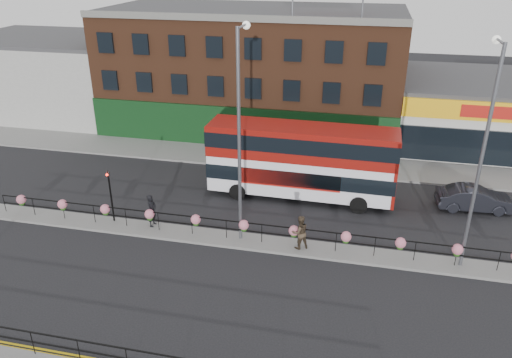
% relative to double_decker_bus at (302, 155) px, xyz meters
% --- Properties ---
extents(ground, '(120.00, 120.00, 0.00)m').
position_rel_double_decker_bus_xyz_m(ground, '(-2.23, -6.25, -2.94)').
color(ground, black).
rests_on(ground, ground).
extents(north_pavement, '(60.00, 4.00, 0.15)m').
position_rel_double_decker_bus_xyz_m(north_pavement, '(-2.23, 5.75, -2.87)').
color(north_pavement, slate).
rests_on(north_pavement, ground).
extents(median, '(60.00, 1.60, 0.15)m').
position_rel_double_decker_bus_xyz_m(median, '(-2.23, -6.25, -2.87)').
color(median, slate).
rests_on(median, ground).
extents(brick_building, '(25.00, 12.21, 10.30)m').
position_rel_double_decker_bus_xyz_m(brick_building, '(-6.23, 13.71, 2.18)').
color(brick_building, brown).
rests_on(brick_building, ground).
extents(supermarket, '(15.00, 12.25, 5.30)m').
position_rel_double_decker_bus_xyz_m(supermarket, '(13.77, 13.65, -0.29)').
color(supermarket, silver).
rests_on(supermarket, ground).
extents(warehouse_west, '(15.50, 12.00, 7.30)m').
position_rel_double_decker_bus_xyz_m(warehouse_west, '(-26.48, 13.75, 0.71)').
color(warehouse_west, '#A7A6A2').
rests_on(warehouse_west, ground).
extents(median_railing, '(30.04, 0.56, 1.23)m').
position_rel_double_decker_bus_xyz_m(median_railing, '(-2.23, -6.25, -1.90)').
color(median_railing, black).
rests_on(median_railing, median).
extents(south_railing, '(20.04, 0.05, 1.12)m').
position_rel_double_decker_bus_xyz_m(south_railing, '(-4.23, -16.35, -1.98)').
color(south_railing, black).
rests_on(south_railing, south_pavement).
extents(double_decker_bus, '(11.87, 3.12, 4.79)m').
position_rel_double_decker_bus_xyz_m(double_decker_bus, '(0.00, 0.00, 0.00)').
color(double_decker_bus, white).
rests_on(double_decker_bus, ground).
extents(car, '(2.32, 4.79, 1.49)m').
position_rel_double_decker_bus_xyz_m(car, '(10.72, 0.63, -2.19)').
color(car, '#202129').
rests_on(car, ground).
extents(pedestrian_a, '(0.77, 0.56, 1.95)m').
position_rel_double_decker_bus_xyz_m(pedestrian_a, '(-7.77, -5.85, -1.82)').
color(pedestrian_a, black).
rests_on(pedestrian_a, median).
extents(pedestrian_b, '(1.54, 1.52, 1.90)m').
position_rel_double_decker_bus_xyz_m(pedestrian_b, '(0.86, -6.35, -1.84)').
color(pedestrian_b, '#423526').
rests_on(pedestrian_b, median).
extents(lamp_column_west, '(0.41, 2.00, 11.37)m').
position_rel_double_decker_bus_xyz_m(lamp_column_west, '(-2.47, -5.78, 3.95)').
color(lamp_column_west, slate).
rests_on(lamp_column_west, median).
extents(lamp_column_east, '(0.40, 1.95, 11.09)m').
position_rel_double_decker_bus_xyz_m(lamp_column_east, '(9.05, -5.83, 3.78)').
color(lamp_column_east, slate).
rests_on(lamp_column_east, median).
extents(traffic_light_median, '(0.15, 0.28, 3.65)m').
position_rel_double_decker_bus_xyz_m(traffic_light_median, '(-10.23, -5.86, -0.47)').
color(traffic_light_median, black).
rests_on(traffic_light_median, median).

